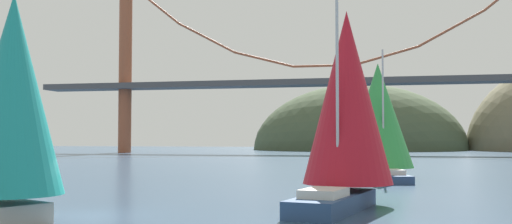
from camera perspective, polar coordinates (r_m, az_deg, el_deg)
ground_plane at (r=25.11m, az=-15.94°, el=-9.83°), size 360.00×360.00×0.00m
headland_center at (r=157.11m, az=9.97°, el=-3.67°), size 56.04×44.00×34.98m
suspension_bridge at (r=118.25m, az=6.65°, el=3.81°), size 122.35×6.00×37.69m
sailboat_green_sail at (r=46.67m, az=11.92°, el=-0.55°), size 6.52×9.45×9.97m
sailboat_crimson_sail at (r=27.91m, az=8.81°, el=0.76°), size 5.06×8.61×10.18m
sailboat_teal_sail at (r=23.94m, az=-23.04°, el=0.65°), size 7.99×5.91×9.17m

